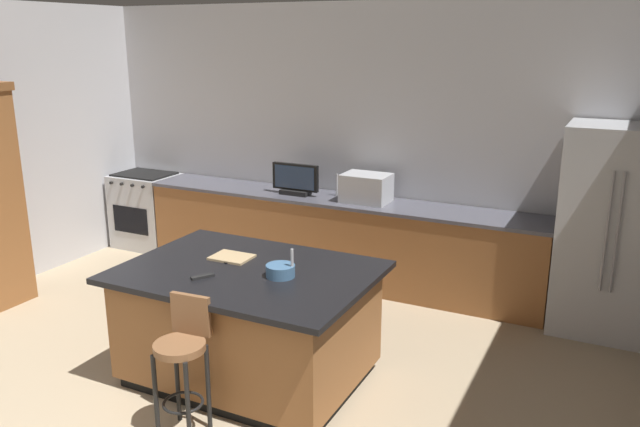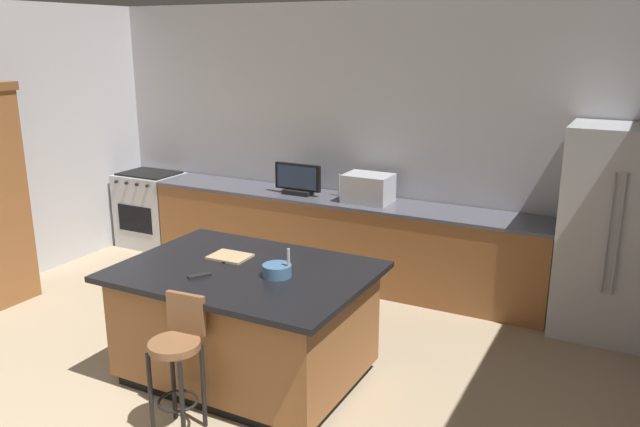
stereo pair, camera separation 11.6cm
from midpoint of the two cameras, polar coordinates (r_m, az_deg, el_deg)
The scene contains 14 objects.
wall_back at distance 6.98m, azimuth 4.06°, elevation 6.37°, with size 6.79×0.12×2.94m, color #BCBCC1.
counter_back at distance 6.91m, azimuth 2.08°, elevation -2.31°, with size 4.49×0.62×0.92m.
kitchen_island at distance 4.99m, azimuth -5.96°, elevation -9.71°, with size 1.88×1.35×0.90m.
refrigerator at distance 6.11m, azimuth 25.43°, elevation -1.63°, with size 0.90×0.75×1.87m.
range_oven at distance 8.33m, azimuth -14.47°, elevation 0.39°, with size 0.76×0.63×0.94m.
microwave at distance 6.61m, azimuth 4.83°, elevation 2.27°, with size 0.48×0.36×0.29m, color #B7BABF.
tv_monitor at distance 6.91m, azimuth -1.53°, elevation 2.98°, with size 0.54×0.16×0.34m.
sink_faucet_back at distance 6.85m, azimuth 2.21°, elevation 2.58°, with size 0.02×0.02×0.24m, color #B2B2B7.
sink_faucet_island at distance 4.58m, azimuth -2.11°, elevation -4.48°, with size 0.02×0.02×0.22m, color #B2B2B7.
bar_stool_center at distance 4.38m, azimuth -11.83°, elevation -12.22°, with size 0.34×0.35×0.95m.
fruit_bowl at distance 4.64m, azimuth -3.15°, elevation -5.12°, with size 0.21×0.21×0.09m, color #3F668C.
cell_phone at distance 5.00m, azimuth -7.37°, elevation -4.16°, with size 0.07×0.15×0.01m, color black.
tv_remote at distance 4.70m, azimuth -10.05°, elevation -5.51°, with size 0.04×0.17×0.02m, color black.
cutting_board at distance 5.06m, azimuth -7.43°, elevation -3.85°, with size 0.31×0.24×0.02m, color tan.
Camera 2 is at (2.80, -1.79, 2.59)m, focal length 35.72 mm.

